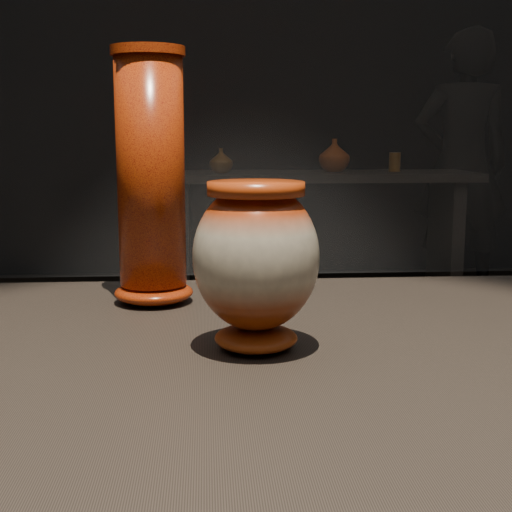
{
  "coord_description": "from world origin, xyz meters",
  "views": [
    {
      "loc": [
        -0.22,
        -0.82,
        1.16
      ],
      "look_at": [
        -0.17,
        -0.0,
        1.01
      ],
      "focal_mm": 50.0,
      "sensor_mm": 36.0,
      "label": 1
    }
  ],
  "objects_px": {
    "back_shelf": "(316,213)",
    "visitor": "(461,165)",
    "main_vase": "(256,259)",
    "tall_vase": "(151,182)"
  },
  "relations": [
    {
      "from": "back_shelf",
      "to": "tall_vase",
      "type": "bearing_deg",
      "value": -102.9
    },
    {
      "from": "main_vase",
      "to": "visitor",
      "type": "distance_m",
      "value": 4.44
    },
    {
      "from": "tall_vase",
      "to": "back_shelf",
      "type": "relative_size",
      "value": 0.19
    },
    {
      "from": "tall_vase",
      "to": "visitor",
      "type": "bearing_deg",
      "value": 64.04
    },
    {
      "from": "main_vase",
      "to": "tall_vase",
      "type": "relative_size",
      "value": 0.53
    },
    {
      "from": "main_vase",
      "to": "back_shelf",
      "type": "height_order",
      "value": "main_vase"
    },
    {
      "from": "main_vase",
      "to": "back_shelf",
      "type": "relative_size",
      "value": 0.1
    },
    {
      "from": "back_shelf",
      "to": "visitor",
      "type": "distance_m",
      "value": 1.19
    },
    {
      "from": "tall_vase",
      "to": "back_shelf",
      "type": "xyz_separation_m",
      "value": [
        0.79,
        3.44,
        -0.45
      ]
    },
    {
      "from": "main_vase",
      "to": "visitor",
      "type": "xyz_separation_m",
      "value": [
        1.73,
        4.09,
        -0.08
      ]
    }
  ]
}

